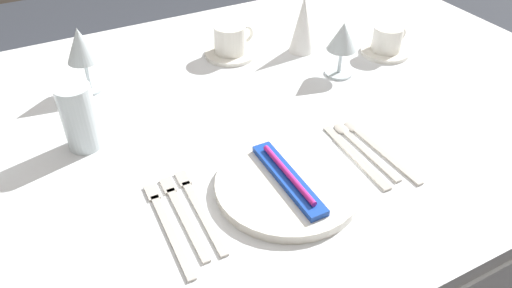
% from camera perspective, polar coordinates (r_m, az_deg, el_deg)
% --- Properties ---
extents(dining_table, '(1.80, 1.11, 0.74)m').
position_cam_1_polar(dining_table, '(1.12, -3.38, -0.06)').
color(dining_table, white).
rests_on(dining_table, ground).
extents(dinner_plate, '(0.26, 0.26, 0.02)m').
position_cam_1_polar(dinner_plate, '(0.88, 3.64, -4.82)').
color(dinner_plate, white).
rests_on(dinner_plate, dining_table).
extents(toothbrush_package, '(0.04, 0.21, 0.02)m').
position_cam_1_polar(toothbrush_package, '(0.87, 3.69, -4.01)').
color(toothbrush_package, blue).
rests_on(toothbrush_package, dinner_plate).
extents(fork_outer, '(0.03, 0.22, 0.00)m').
position_cam_1_polar(fork_outer, '(0.86, -6.78, -7.25)').
color(fork_outer, beige).
rests_on(fork_outer, dining_table).
extents(fork_inner, '(0.02, 0.21, 0.00)m').
position_cam_1_polar(fork_inner, '(0.85, -8.65, -7.96)').
color(fork_inner, beige).
rests_on(fork_inner, dining_table).
extents(fork_salad, '(0.03, 0.23, 0.00)m').
position_cam_1_polar(fork_salad, '(0.84, -10.39, -9.16)').
color(fork_salad, beige).
rests_on(fork_salad, dining_table).
extents(dinner_knife, '(0.03, 0.21, 0.00)m').
position_cam_1_polar(dinner_knife, '(0.97, 11.67, -1.59)').
color(dinner_knife, beige).
rests_on(dinner_knife, dining_table).
extents(spoon_soup, '(0.03, 0.20, 0.01)m').
position_cam_1_polar(spoon_soup, '(1.00, 11.77, 0.05)').
color(spoon_soup, beige).
rests_on(spoon_soup, dining_table).
extents(spoon_dessert, '(0.03, 0.22, 0.01)m').
position_cam_1_polar(spoon_dessert, '(1.01, 13.36, 0.08)').
color(spoon_dessert, beige).
rests_on(spoon_dessert, dining_table).
extents(saucer_left, '(0.13, 0.13, 0.01)m').
position_cam_1_polar(saucer_left, '(1.36, 14.82, 10.41)').
color(saucer_left, white).
rests_on(saucer_left, dining_table).
extents(coffee_cup_left, '(0.10, 0.08, 0.06)m').
position_cam_1_polar(coffee_cup_left, '(1.34, 15.13, 11.82)').
color(coffee_cup_left, white).
rests_on(coffee_cup_left, saucer_left).
extents(saucer_right, '(0.14, 0.14, 0.01)m').
position_cam_1_polar(saucer_right, '(1.31, -2.97, 10.53)').
color(saucer_right, white).
rests_on(saucer_right, dining_table).
extents(coffee_cup_right, '(0.11, 0.08, 0.07)m').
position_cam_1_polar(coffee_cup_right, '(1.29, -2.96, 12.18)').
color(coffee_cup_right, white).
rests_on(coffee_cup_right, saucer_right).
extents(wine_glass_left, '(0.07, 0.07, 0.13)m').
position_cam_1_polar(wine_glass_left, '(1.20, 10.08, 11.96)').
color(wine_glass_left, silver).
rests_on(wine_glass_left, dining_table).
extents(wine_glass_right, '(0.07, 0.07, 0.16)m').
position_cam_1_polar(wine_glass_right, '(1.17, -19.76, 10.58)').
color(wine_glass_right, silver).
rests_on(wine_glass_right, dining_table).
extents(drink_tumbler, '(0.07, 0.07, 0.14)m').
position_cam_1_polar(drink_tumbler, '(1.01, -19.81, 2.53)').
color(drink_tumbler, silver).
rests_on(drink_tumbler, dining_table).
extents(napkin_folded, '(0.07, 0.07, 0.15)m').
position_cam_1_polar(napkin_folded, '(1.30, 5.51, 13.77)').
color(napkin_folded, white).
rests_on(napkin_folded, dining_table).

